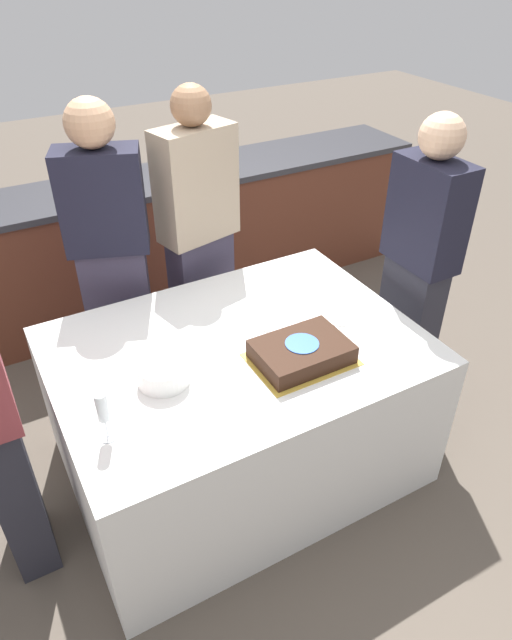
{
  "coord_description": "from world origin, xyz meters",
  "views": [
    {
      "loc": [
        -0.9,
        -1.79,
        2.28
      ],
      "look_at": [
        0.09,
        0.0,
        0.85
      ],
      "focal_mm": 32.0,
      "sensor_mm": 36.0,
      "label": 1
    }
  ],
  "objects_px": {
    "wine_glass": "(103,410)",
    "person_standing_back": "(112,259)",
    "person_cutting_cake": "(199,240)",
    "plate_stack": "(163,373)",
    "cake": "(302,352)",
    "person_seated_right": "(417,270)"
  },
  "relations": [
    {
      "from": "cake",
      "to": "wine_glass",
      "type": "relative_size",
      "value": 2.09
    },
    {
      "from": "wine_glass",
      "to": "person_standing_back",
      "type": "height_order",
      "value": "person_standing_back"
    },
    {
      "from": "wine_glass",
      "to": "person_cutting_cake",
      "type": "bearing_deg",
      "value": 51.42
    },
    {
      "from": "person_cutting_cake",
      "to": "person_seated_right",
      "type": "height_order",
      "value": "person_cutting_cake"
    },
    {
      "from": "plate_stack",
      "to": "person_standing_back",
      "type": "distance_m",
      "value": 0.89
    },
    {
      "from": "person_standing_back",
      "to": "person_seated_right",
      "type": "bearing_deg",
      "value": 169.02
    },
    {
      "from": "cake",
      "to": "plate_stack",
      "type": "xyz_separation_m",
      "value": [
        -0.56,
        0.15,
        0.0
      ]
    },
    {
      "from": "person_cutting_cake",
      "to": "person_seated_right",
      "type": "distance_m",
      "value": 1.16
    },
    {
      "from": "wine_glass",
      "to": "person_cutting_cake",
      "type": "height_order",
      "value": "person_cutting_cake"
    },
    {
      "from": "plate_stack",
      "to": "person_standing_back",
      "type": "relative_size",
      "value": 0.13
    },
    {
      "from": "wine_glass",
      "to": "person_cutting_cake",
      "type": "relative_size",
      "value": 0.12
    },
    {
      "from": "plate_stack",
      "to": "person_seated_right",
      "type": "height_order",
      "value": "person_seated_right"
    },
    {
      "from": "cake",
      "to": "person_cutting_cake",
      "type": "distance_m",
      "value": 1.04
    },
    {
      "from": "plate_stack",
      "to": "cake",
      "type": "bearing_deg",
      "value": -15.25
    },
    {
      "from": "cake",
      "to": "person_cutting_cake",
      "type": "relative_size",
      "value": 0.26
    },
    {
      "from": "person_cutting_cake",
      "to": "person_standing_back",
      "type": "height_order",
      "value": "person_cutting_cake"
    },
    {
      "from": "plate_stack",
      "to": "person_standing_back",
      "type": "xyz_separation_m",
      "value": [
        0.07,
        0.88,
        0.08
      ]
    },
    {
      "from": "person_standing_back",
      "to": "person_cutting_cake",
      "type": "bearing_deg",
      "value": -159.61
    },
    {
      "from": "person_seated_right",
      "to": "person_standing_back",
      "type": "bearing_deg",
      "value": -121.37
    },
    {
      "from": "plate_stack",
      "to": "person_cutting_cake",
      "type": "height_order",
      "value": "person_cutting_cake"
    },
    {
      "from": "person_standing_back",
      "to": "cake",
      "type": "bearing_deg",
      "value": 135.69
    },
    {
      "from": "wine_glass",
      "to": "person_standing_back",
      "type": "relative_size",
      "value": 0.12
    }
  ]
}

